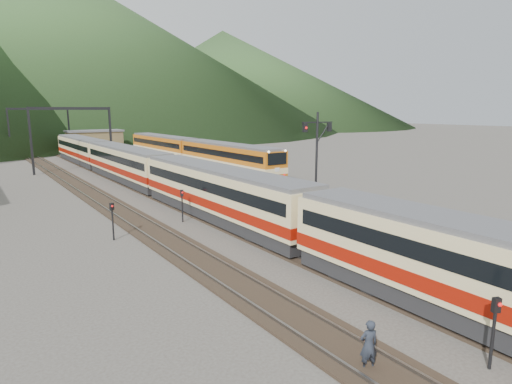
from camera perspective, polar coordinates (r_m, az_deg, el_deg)
track_main at (r=44.68m, az=-15.32°, el=0.76°), size 2.60×200.00×0.23m
track_far at (r=43.31m, az=-21.55°, el=0.07°), size 2.60×200.00×0.23m
track_second at (r=49.61m, az=-2.72°, el=2.11°), size 2.60×200.00×0.23m
platform at (r=44.95m, az=-7.75°, el=1.67°), size 8.00×100.00×1.00m
gantry_near at (r=57.80m, az=-23.35°, el=7.99°), size 9.55×0.25×8.00m
gantry_far at (r=82.43m, az=-26.92°, el=8.32°), size 9.55×0.25×8.00m
station_shed at (r=82.23m, az=-20.68°, el=6.68°), size 9.40×4.40×3.10m
hill_b at (r=237.70m, az=-24.84°, el=17.16°), size 220.00×220.00×75.00m
hill_c at (r=246.09m, az=-4.40°, el=14.92°), size 160.00×160.00×50.00m
main_train at (r=38.50m, az=-12.27°, el=2.19°), size 2.85×78.23×3.48m
second_train at (r=59.33m, az=-8.64°, el=5.29°), size 2.83×38.55×3.45m
signal_mast at (r=25.75m, az=8.08°, el=4.90°), size 2.20×0.34×6.52m
short_signal_a at (r=14.89m, az=29.18°, el=-15.07°), size 0.27×0.23×2.27m
short_signal_b at (r=29.75m, az=-9.83°, el=-1.24°), size 0.26×0.23×2.27m
short_signal_c at (r=26.62m, az=-18.61°, el=-3.09°), size 0.27×0.24×2.27m
worker at (r=13.84m, az=14.78°, el=-19.14°), size 0.67×0.56×1.59m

